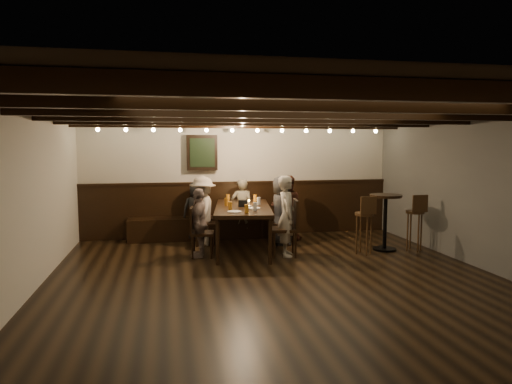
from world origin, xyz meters
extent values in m
plane|color=black|center=(0.00, 0.00, 0.00)|extent=(7.00, 7.00, 0.00)
plane|color=black|center=(0.00, 0.00, 2.40)|extent=(7.00, 7.00, 0.00)
plane|color=beige|center=(0.00, 3.50, 1.20)|extent=(6.50, 0.00, 6.50)
plane|color=#535351|center=(3.25, 0.00, 1.20)|extent=(0.00, 7.00, 7.00)
plane|color=beige|center=(-3.25, 0.00, 1.20)|extent=(0.00, 7.00, 7.00)
cube|color=black|center=(0.00, 3.46, 0.55)|extent=(6.50, 0.08, 1.10)
cube|color=black|center=(-0.80, 3.20, 0.23)|extent=(3.00, 0.45, 0.45)
cube|color=black|center=(-0.80, 3.40, 1.75)|extent=(0.62, 0.12, 0.72)
cube|color=black|center=(-0.80, 3.33, 1.75)|extent=(0.50, 0.02, 0.58)
cube|color=black|center=(0.00, -2.90, 2.31)|extent=(6.50, 0.10, 0.16)
cube|color=black|center=(0.00, -1.74, 2.31)|extent=(6.50, 0.10, 0.16)
cube|color=black|center=(0.00, -0.58, 2.31)|extent=(6.50, 0.10, 0.16)
cube|color=black|center=(0.00, 0.58, 2.31)|extent=(6.50, 0.10, 0.16)
cube|color=black|center=(0.00, 1.74, 2.31)|extent=(6.50, 0.10, 0.16)
cube|color=black|center=(0.00, 2.90, 2.31)|extent=(6.50, 0.10, 0.16)
sphere|color=#FFE099|center=(-2.75, 2.88, 2.19)|extent=(0.07, 0.07, 0.07)
sphere|color=#FFE099|center=(-1.38, 2.88, 2.19)|extent=(0.07, 0.07, 0.07)
sphere|color=#FFE099|center=(0.00, 2.88, 2.19)|extent=(0.07, 0.07, 0.07)
sphere|color=#FFE099|center=(1.38, 2.88, 2.19)|extent=(0.07, 0.07, 0.07)
sphere|color=#FFE099|center=(2.75, 2.88, 2.19)|extent=(0.07, 0.07, 0.07)
cube|color=black|center=(-0.18, 2.06, 0.77)|extent=(1.28, 2.27, 0.06)
cylinder|color=black|center=(-0.75, 1.12, 0.37)|extent=(0.06, 0.06, 0.74)
cylinder|color=black|center=(-0.45, 3.12, 0.37)|extent=(0.06, 0.06, 0.74)
cylinder|color=black|center=(0.08, 1.00, 0.37)|extent=(0.06, 0.06, 0.74)
cylinder|color=black|center=(0.38, 3.00, 0.37)|extent=(0.06, 0.06, 0.74)
cube|color=black|center=(-0.81, 2.61, 0.41)|extent=(0.45, 0.45, 0.05)
cube|color=black|center=(-0.99, 2.64, 0.66)|extent=(0.10, 0.40, 0.44)
cube|color=black|center=(-0.94, 1.72, 0.40)|extent=(0.44, 0.44, 0.05)
cube|color=black|center=(-1.12, 1.75, 0.64)|extent=(0.09, 0.39, 0.43)
cube|color=black|center=(0.58, 2.40, 0.40)|extent=(0.44, 0.44, 0.05)
cube|color=black|center=(0.75, 2.38, 0.64)|extent=(0.09, 0.39, 0.42)
cube|color=black|center=(0.44, 1.51, 0.46)|extent=(0.51, 0.51, 0.05)
cube|color=black|center=(0.64, 1.48, 0.73)|extent=(0.11, 0.45, 0.49)
imported|color=#242527|center=(-0.94, 3.09, 0.60)|extent=(0.63, 0.46, 1.19)
imported|color=gray|center=(-0.03, 3.10, 0.62)|extent=(0.49, 0.36, 1.23)
imported|color=brown|center=(0.84, 2.82, 0.65)|extent=(0.70, 0.58, 1.30)
imported|color=#AA9F90|center=(-0.86, 2.62, 0.66)|extent=(0.61, 0.92, 1.32)
imported|color=gray|center=(-0.99, 1.73, 0.59)|extent=(0.39, 0.73, 1.18)
imported|color=#2A2A2D|center=(0.62, 2.40, 0.66)|extent=(0.51, 0.70, 1.32)
imported|color=#B2A997|center=(0.49, 1.51, 0.70)|extent=(0.40, 0.55, 1.39)
cylinder|color=#BF7219|center=(-0.36, 2.80, 0.88)|extent=(0.07, 0.07, 0.14)
cylinder|color=#BF7219|center=(0.16, 2.67, 0.88)|extent=(0.07, 0.07, 0.14)
cylinder|color=#BF7219|center=(-0.47, 2.21, 0.88)|extent=(0.07, 0.07, 0.14)
cylinder|color=silver|center=(0.14, 2.21, 0.88)|extent=(0.07, 0.07, 0.14)
cylinder|color=#BF7219|center=(-0.47, 1.65, 0.88)|extent=(0.07, 0.07, 0.14)
cylinder|color=silver|center=(-0.07, 1.49, 0.88)|extent=(0.07, 0.07, 0.14)
cylinder|color=#BF7219|center=(-0.25, 1.26, 0.88)|extent=(0.07, 0.07, 0.14)
cylinder|color=white|center=(-0.44, 1.39, 0.81)|extent=(0.24, 0.24, 0.01)
cylinder|color=white|center=(-0.05, 1.74, 0.81)|extent=(0.24, 0.24, 0.01)
cube|color=black|center=(-0.19, 2.01, 0.87)|extent=(0.15, 0.10, 0.12)
cylinder|color=beige|center=(-0.02, 2.34, 0.83)|extent=(0.05, 0.05, 0.05)
cylinder|color=black|center=(2.35, 1.57, 0.02)|extent=(0.42, 0.42, 0.04)
cylinder|color=black|center=(2.35, 1.57, 0.50)|extent=(0.07, 0.07, 0.96)
cylinder|color=black|center=(2.35, 1.57, 1.00)|extent=(0.57, 0.57, 0.05)
cylinder|color=#332110|center=(1.85, 1.37, 0.71)|extent=(0.33, 0.33, 0.05)
cube|color=#332110|center=(1.85, 1.21, 0.88)|extent=(0.29, 0.03, 0.31)
cylinder|color=#332110|center=(2.85, 1.42, 0.71)|extent=(0.33, 0.33, 0.05)
cube|color=#332110|center=(2.85, 1.26, 0.88)|extent=(0.29, 0.03, 0.31)
camera|label=1|loc=(-1.53, -5.98, 1.92)|focal=32.00mm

